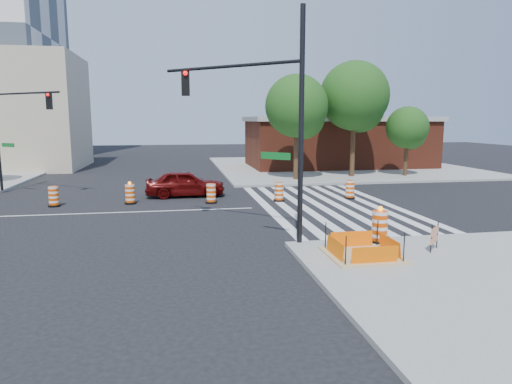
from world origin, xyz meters
TOP-DOWN VIEW (x-y plane):
  - ground at (0.00, 0.00)m, footprint 120.00×120.00m
  - sidewalk_ne at (18.00, 18.00)m, footprint 22.00×22.00m
  - crosswalk_east at (10.95, 0.00)m, footprint 6.75×13.50m
  - lane_centerline at (0.00, 0.00)m, footprint 14.00×0.12m
  - excavation_pit at (9.00, -9.00)m, footprint 2.20×2.20m
  - brick_storefront at (18.00, 18.00)m, footprint 16.50×8.50m
  - red_coupe at (3.84, 4.07)m, footprint 4.48×1.85m
  - signal_pole_se at (6.28, -6.01)m, footprint 4.48×4.10m
  - signal_pole_nw at (-5.78, 6.45)m, footprint 4.48×3.40m
  - pit_drum at (10.14, -7.73)m, footprint 0.66×0.66m
  - barricade at (11.52, -8.84)m, footprint 0.58×0.56m
  - tree_north_c at (11.78, 9.38)m, footprint 4.40×4.40m
  - tree_north_d at (16.42, 10.42)m, footprint 5.06×5.06m
  - tree_north_e at (20.54, 10.08)m, footprint 3.17×3.14m
  - median_drum_2 at (-2.76, 2.12)m, footprint 0.60×0.60m
  - median_drum_3 at (0.95, 2.21)m, footprint 0.60×0.60m
  - median_drum_4 at (5.12, 1.69)m, footprint 0.60×0.60m
  - median_drum_5 at (8.74, 1.59)m, footprint 0.60×0.60m
  - median_drum_6 at (12.80, 1.72)m, footprint 0.60×0.60m

SIDE VIEW (x-z plane):
  - ground at x=0.00m, z-range 0.00..0.00m
  - lane_centerline at x=0.00m, z-range 0.00..0.01m
  - crosswalk_east at x=10.95m, z-range 0.00..0.01m
  - sidewalk_ne at x=18.00m, z-range 0.00..0.15m
  - excavation_pit at x=9.00m, z-range -0.23..0.67m
  - median_drum_2 at x=-2.76m, z-range -0.03..0.99m
  - median_drum_4 at x=5.12m, z-range -0.03..0.99m
  - median_drum_5 at x=8.74m, z-range -0.03..0.99m
  - median_drum_6 at x=12.80m, z-range -0.03..0.99m
  - median_drum_3 at x=0.95m, z-range -0.10..1.08m
  - barricade at x=11.52m, z-range 0.20..1.10m
  - pit_drum at x=10.14m, z-range 0.04..1.33m
  - red_coupe at x=3.84m, z-range 0.00..1.52m
  - brick_storefront at x=18.00m, z-range 0.02..4.62m
  - tree_north_e at x=20.54m, z-range 0.91..6.25m
  - signal_pole_nw at x=-5.78m, z-range 0.84..8.11m
  - signal_pole_se at x=6.28m, z-range 0.89..8.74m
  - tree_north_c at x=11.78m, z-range 1.28..8.76m
  - tree_north_d at x=16.42m, z-range 1.48..10.09m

